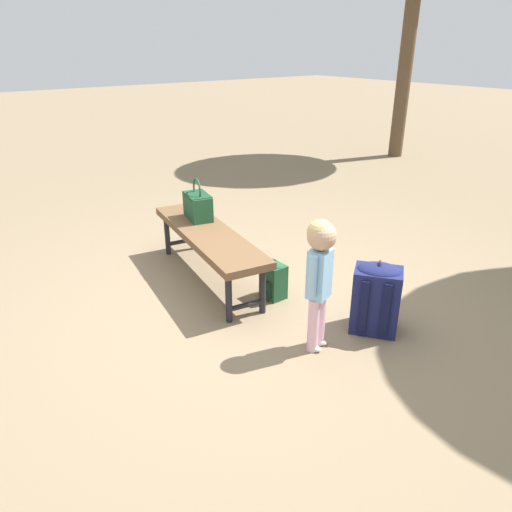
{
  "coord_description": "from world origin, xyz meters",
  "views": [
    {
      "loc": [
        2.56,
        -1.92,
        1.9
      ],
      "look_at": [
        0.01,
        0.03,
        0.45
      ],
      "focal_mm": 33.55,
      "sensor_mm": 36.0,
      "label": 1
    }
  ],
  "objects_px": {
    "park_bench": "(208,238)",
    "child_standing": "(320,266)",
    "handbag": "(198,205)",
    "backpack_large": "(376,296)",
    "backpack_small": "(273,278)"
  },
  "relations": [
    {
      "from": "backpack_large",
      "to": "backpack_small",
      "type": "bearing_deg",
      "value": -161.58
    },
    {
      "from": "park_bench",
      "to": "backpack_large",
      "type": "bearing_deg",
      "value": 20.45
    },
    {
      "from": "child_standing",
      "to": "park_bench",
      "type": "bearing_deg",
      "value": -178.63
    },
    {
      "from": "handbag",
      "to": "backpack_small",
      "type": "relative_size",
      "value": 1.11
    },
    {
      "from": "handbag",
      "to": "backpack_large",
      "type": "bearing_deg",
      "value": 13.63
    },
    {
      "from": "backpack_small",
      "to": "backpack_large",
      "type": "bearing_deg",
      "value": 18.42
    },
    {
      "from": "park_bench",
      "to": "child_standing",
      "type": "xyz_separation_m",
      "value": [
        1.29,
        0.03,
        0.22
      ]
    },
    {
      "from": "child_standing",
      "to": "backpack_small",
      "type": "relative_size",
      "value": 2.76
    },
    {
      "from": "backpack_large",
      "to": "backpack_small",
      "type": "height_order",
      "value": "backpack_large"
    },
    {
      "from": "handbag",
      "to": "child_standing",
      "type": "relative_size",
      "value": 0.4
    },
    {
      "from": "handbag",
      "to": "child_standing",
      "type": "bearing_deg",
      "value": -2.54
    },
    {
      "from": "handbag",
      "to": "backpack_large",
      "type": "relative_size",
      "value": 0.68
    },
    {
      "from": "park_bench",
      "to": "handbag",
      "type": "bearing_deg",
      "value": 162.33
    },
    {
      "from": "park_bench",
      "to": "handbag",
      "type": "xyz_separation_m",
      "value": [
        -0.32,
        0.1,
        0.18
      ]
    },
    {
      "from": "backpack_large",
      "to": "backpack_small",
      "type": "relative_size",
      "value": 1.65
    }
  ]
}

